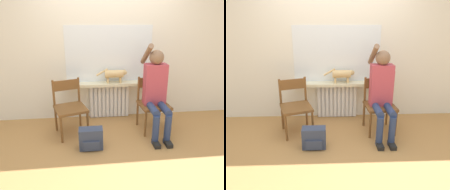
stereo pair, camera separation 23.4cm
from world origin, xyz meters
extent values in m
plane|color=#B27F47|center=(0.00, 0.00, 0.00)|extent=(12.00, 12.00, 0.00)
cube|color=white|center=(0.00, 1.23, 1.35)|extent=(7.00, 0.06, 2.70)
cube|color=white|center=(0.00, 1.16, 0.32)|extent=(0.73, 0.05, 0.64)
cube|color=white|center=(-0.33, 1.12, 0.32)|extent=(0.05, 0.03, 0.61)
cube|color=white|center=(-0.26, 1.12, 0.32)|extent=(0.05, 0.03, 0.61)
cube|color=white|center=(-0.18, 1.12, 0.32)|extent=(0.05, 0.03, 0.61)
cube|color=white|center=(-0.11, 1.12, 0.32)|extent=(0.05, 0.03, 0.61)
cube|color=white|center=(-0.04, 1.12, 0.32)|extent=(0.05, 0.03, 0.61)
cube|color=white|center=(0.04, 1.12, 0.32)|extent=(0.05, 0.03, 0.61)
cube|color=white|center=(0.11, 1.12, 0.32)|extent=(0.05, 0.03, 0.61)
cube|color=white|center=(0.18, 1.12, 0.32)|extent=(0.05, 0.03, 0.61)
cube|color=white|center=(0.26, 1.12, 0.32)|extent=(0.05, 0.03, 0.61)
cube|color=white|center=(0.33, 1.12, 0.32)|extent=(0.05, 0.03, 0.61)
cube|color=beige|center=(0.00, 1.09, 0.66)|extent=(1.58, 0.23, 0.05)
cube|color=white|center=(0.00, 1.20, 1.18)|extent=(1.52, 0.01, 0.97)
cube|color=brown|center=(-0.67, 0.56, 0.44)|extent=(0.58, 0.58, 0.04)
cylinder|color=brown|center=(-0.80, 0.30, 0.21)|extent=(0.04, 0.04, 0.42)
cylinder|color=brown|center=(-0.41, 0.43, 0.21)|extent=(0.04, 0.04, 0.42)
cylinder|color=brown|center=(-0.93, 0.69, 0.21)|extent=(0.04, 0.04, 0.42)
cylinder|color=brown|center=(-0.54, 0.82, 0.21)|extent=(0.04, 0.04, 0.42)
cylinder|color=brown|center=(-0.93, 0.69, 0.66)|extent=(0.04, 0.04, 0.41)
cylinder|color=brown|center=(-0.54, 0.82, 0.66)|extent=(0.04, 0.04, 0.41)
cube|color=brown|center=(-0.73, 0.76, 0.77)|extent=(0.40, 0.15, 0.16)
cube|color=brown|center=(0.67, 0.56, 0.44)|extent=(0.50, 0.50, 0.04)
cylinder|color=brown|center=(0.48, 0.34, 0.21)|extent=(0.04, 0.04, 0.42)
cylinder|color=brown|center=(0.89, 0.38, 0.21)|extent=(0.04, 0.04, 0.42)
cylinder|color=brown|center=(0.45, 0.75, 0.21)|extent=(0.04, 0.04, 0.42)
cylinder|color=brown|center=(0.85, 0.78, 0.21)|extent=(0.04, 0.04, 0.42)
cylinder|color=brown|center=(0.45, 0.75, 0.66)|extent=(0.04, 0.04, 0.41)
cylinder|color=brown|center=(0.85, 0.78, 0.66)|extent=(0.04, 0.04, 0.41)
cube|color=brown|center=(0.65, 0.77, 0.77)|extent=(0.41, 0.06, 0.16)
cylinder|color=navy|center=(0.58, 0.36, 0.48)|extent=(0.11, 0.46, 0.11)
cylinder|color=navy|center=(0.76, 0.36, 0.48)|extent=(0.11, 0.46, 0.11)
cylinder|color=navy|center=(0.58, 0.12, 0.23)|extent=(0.10, 0.10, 0.45)
cylinder|color=navy|center=(0.76, 0.12, 0.23)|extent=(0.10, 0.10, 0.45)
cube|color=black|center=(0.58, 0.06, 0.03)|extent=(0.09, 0.20, 0.06)
cube|color=black|center=(0.76, 0.06, 0.03)|extent=(0.09, 0.20, 0.06)
cube|color=#B74251|center=(0.67, 0.59, 0.78)|extent=(0.34, 0.20, 0.65)
sphere|color=#846047|center=(0.67, 0.59, 1.21)|extent=(0.22, 0.22, 0.22)
cylinder|color=#846047|center=(0.55, 0.72, 1.24)|extent=(0.08, 0.50, 0.38)
cylinder|color=#B74251|center=(0.82, 0.55, 0.75)|extent=(0.08, 0.08, 0.52)
cylinder|color=#DBB77A|center=(0.08, 1.08, 0.85)|extent=(0.32, 0.13, 0.13)
sphere|color=#DBB77A|center=(0.26, 1.08, 0.87)|extent=(0.09, 0.09, 0.09)
cone|color=#DBB77A|center=(0.26, 1.06, 0.91)|extent=(0.03, 0.03, 0.03)
cone|color=#DBB77A|center=(0.26, 1.10, 0.91)|extent=(0.03, 0.03, 0.03)
cylinder|color=#DBB77A|center=(0.19, 1.04, 0.74)|extent=(0.04, 0.04, 0.09)
cylinder|color=#DBB77A|center=(0.19, 1.11, 0.74)|extent=(0.04, 0.04, 0.09)
cylinder|color=#DBB77A|center=(-0.03, 1.04, 0.74)|extent=(0.04, 0.04, 0.09)
cylinder|color=#DBB77A|center=(-0.03, 1.11, 0.74)|extent=(0.04, 0.04, 0.09)
cylinder|color=#DBB77A|center=(-0.13, 1.08, 0.88)|extent=(0.21, 0.03, 0.14)
cube|color=#333D56|center=(-0.37, 0.11, 0.16)|extent=(0.34, 0.17, 0.31)
cube|color=#333D56|center=(-0.37, 0.01, 0.09)|extent=(0.23, 0.03, 0.14)
camera|label=1|loc=(-0.38, -2.62, 1.78)|focal=35.00mm
camera|label=2|loc=(-0.14, -2.64, 1.78)|focal=35.00mm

